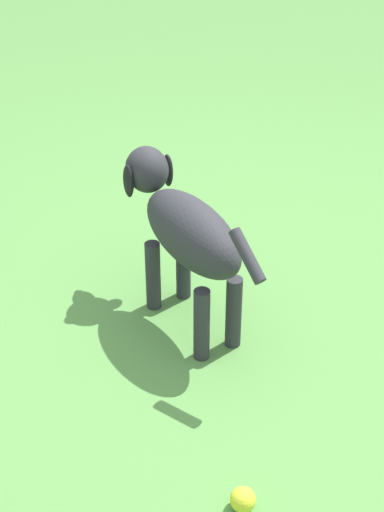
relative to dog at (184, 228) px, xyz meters
name	(u,v)px	position (x,y,z in m)	size (l,w,h in m)	color
ground	(236,335)	(0.19, -0.01, -0.35)	(14.00, 14.00, 0.00)	#548C42
dog	(184,228)	(0.00, 0.00, 0.00)	(0.69, 0.45, 0.53)	#2D2D33
tennis_ball_2	(243,500)	(0.49, -0.63, -0.32)	(0.07, 0.07, 0.07)	yellow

